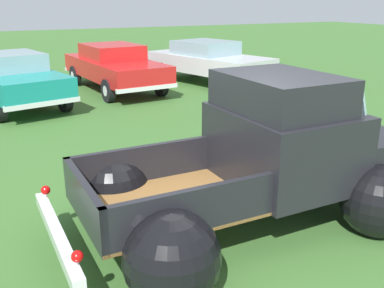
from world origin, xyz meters
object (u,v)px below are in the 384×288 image
vintage_pickup_truck (265,166)px  show_car_1 (13,78)px  show_car_2 (114,66)px  show_car_3 (208,60)px

vintage_pickup_truck → show_car_1: bearing=104.3°
show_car_1 → show_car_2: same height
vintage_pickup_truck → show_car_2: size_ratio=0.96×
show_car_1 → show_car_2: (3.10, 0.97, 0.00)m
vintage_pickup_truck → show_car_3: (4.15, 9.05, 0.03)m
show_car_1 → show_car_3: (6.34, 0.71, 0.01)m
vintage_pickup_truck → show_car_3: bearing=65.0°
vintage_pickup_truck → show_car_2: 9.35m
vintage_pickup_truck → show_car_1: size_ratio=1.04×
show_car_3 → show_car_2: bearing=-110.1°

